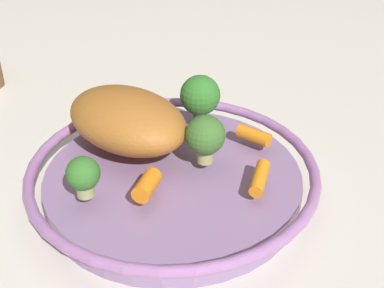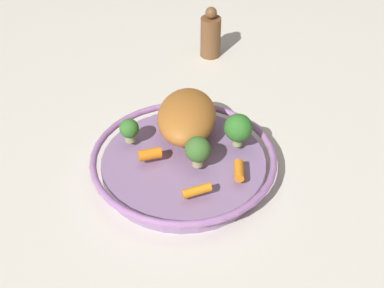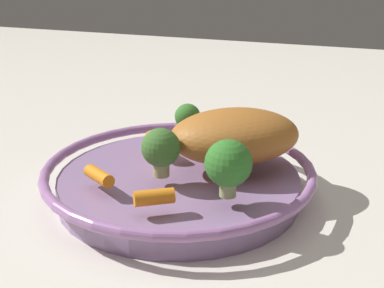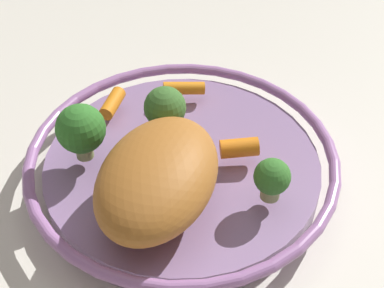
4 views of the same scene
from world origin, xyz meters
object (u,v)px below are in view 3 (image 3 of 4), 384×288
baby_carrot_back (99,176)px  broccoli_floret_mid (228,164)px  serving_bowl (179,180)px  baby_carrot_near_rim (159,142)px  broccoli_floret_small (188,118)px  broccoli_floret_edge (161,149)px  baby_carrot_center (154,197)px  roast_chicken_piece (235,136)px

baby_carrot_back → broccoli_floret_mid: (0.15, 0.01, 0.03)m
serving_bowl → broccoli_floret_mid: broccoli_floret_mid is taller
baby_carrot_near_rim → broccoli_floret_small: bearing=72.8°
broccoli_floret_edge → serving_bowl: bearing=77.4°
serving_bowl → broccoli_floret_mid: 0.12m
baby_carrot_center → broccoli_floret_mid: 0.09m
broccoli_floret_small → broccoli_floret_edge: (0.02, -0.14, 0.01)m
baby_carrot_near_rim → baby_carrot_center: (0.06, -0.15, -0.00)m
baby_carrot_center → broccoli_floret_mid: bearing=33.2°
baby_carrot_near_rim → baby_carrot_back: 0.12m
roast_chicken_piece → broccoli_floret_small: 0.11m
broccoli_floret_small → roast_chicken_piece: bearing=-38.9°
serving_bowl → broccoli_floret_edge: bearing=-102.6°
baby_carrot_back → broccoli_floret_edge: size_ratio=0.84×
broccoli_floret_small → broccoli_floret_mid: bearing=-58.4°
serving_bowl → roast_chicken_piece: roast_chicken_piece is taller
roast_chicken_piece → baby_carrot_near_rim: size_ratio=4.06×
serving_bowl → baby_carrot_center: 0.11m
baby_carrot_near_rim → broccoli_floret_edge: size_ratio=0.69×
baby_carrot_near_rim → broccoli_floret_edge: 0.09m
baby_carrot_center → broccoli_floret_mid: (0.07, 0.04, 0.03)m
serving_bowl → broccoli_floret_small: size_ratio=7.33×
serving_bowl → broccoli_floret_edge: broccoli_floret_edge is taller
baby_carrot_back → baby_carrot_center: size_ratio=1.16×
serving_bowl → baby_carrot_back: 0.11m
roast_chicken_piece → baby_carrot_back: size_ratio=3.32×
baby_carrot_center → broccoli_floret_small: size_ratio=0.92×
baby_carrot_near_rim → broccoli_floret_mid: broccoli_floret_mid is taller
roast_chicken_piece → baby_carrot_center: (-0.05, -0.15, -0.02)m
baby_carrot_near_rim → broccoli_floret_mid: size_ratio=0.62×
roast_chicken_piece → baby_carrot_center: 0.16m
roast_chicken_piece → baby_carrot_back: roast_chicken_piece is taller
baby_carrot_near_rim → baby_carrot_back: (-0.03, -0.12, -0.00)m
baby_carrot_near_rim → serving_bowl: bearing=-44.6°
serving_bowl → broccoli_floret_edge: (-0.01, -0.04, 0.06)m
broccoli_floret_mid → broccoli_floret_edge: 0.09m
serving_bowl → baby_carrot_back: (-0.07, -0.08, 0.03)m
baby_carrot_center → broccoli_floret_edge: size_ratio=0.73×
baby_carrot_back → broccoli_floret_small: (0.05, 0.18, 0.02)m
roast_chicken_piece → baby_carrot_center: bearing=-108.7°
serving_bowl → baby_carrot_back: baby_carrot_back is taller
roast_chicken_piece → baby_carrot_back: bearing=-139.2°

